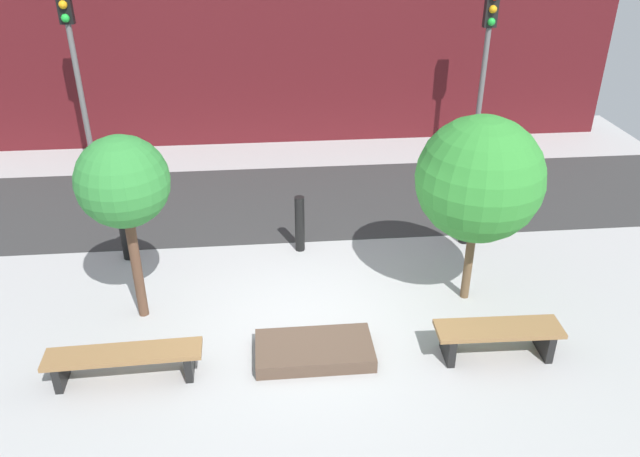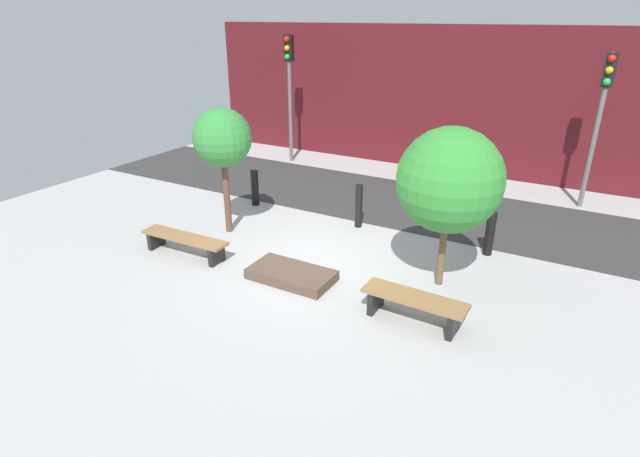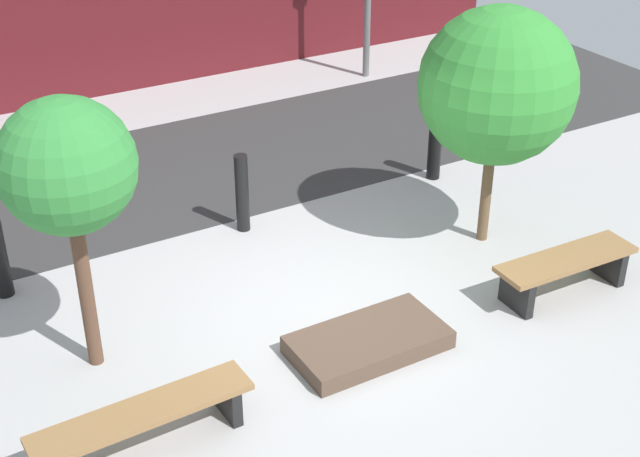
{
  "view_description": "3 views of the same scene",
  "coord_description": "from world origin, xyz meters",
  "views": [
    {
      "loc": [
        -0.55,
        -7.32,
        5.57
      ],
      "look_at": [
        0.14,
        0.02,
        1.6
      ],
      "focal_mm": 35.0,
      "sensor_mm": 36.0,
      "label": 1
    },
    {
      "loc": [
        4.53,
        -7.59,
        4.61
      ],
      "look_at": [
        0.52,
        -0.51,
        1.09
      ],
      "focal_mm": 28.0,
      "sensor_mm": 36.0,
      "label": 2
    },
    {
      "loc": [
        -4.11,
        -6.77,
        5.55
      ],
      "look_at": [
        -0.34,
        -0.29,
        1.33
      ],
      "focal_mm": 50.0,
      "sensor_mm": 36.0,
      "label": 3
    }
  ],
  "objects": [
    {
      "name": "tree_behind_right_bench",
      "position": [
        2.46,
        0.53,
        2.0
      ],
      "size": [
        1.83,
        1.83,
        2.92
      ],
      "color": "brown",
      "rests_on": "ground"
    },
    {
      "name": "bollard_center",
      "position": [
        2.97,
        2.23,
        0.47
      ],
      "size": [
        0.19,
        0.19,
        0.93
      ],
      "primitive_type": "cylinder",
      "color": "black",
      "rests_on": "ground"
    },
    {
      "name": "tree_behind_left_bench",
      "position": [
        -2.46,
        0.53,
        2.15
      ],
      "size": [
        1.27,
        1.27,
        2.81
      ],
      "color": "brown",
      "rests_on": "ground"
    },
    {
      "name": "bench_right",
      "position": [
        2.46,
        -0.88,
        0.33
      ],
      "size": [
        1.71,
        0.53,
        0.47
      ],
      "rotation": [
        0.0,
        0.0,
        -0.03
      ],
      "color": "black",
      "rests_on": "ground"
    },
    {
      "name": "planter_bed",
      "position": [
        0.0,
        -0.68,
        0.1
      ],
      "size": [
        1.59,
        0.84,
        0.2
      ],
      "primitive_type": "cube",
      "color": "brown",
      "rests_on": "ground"
    },
    {
      "name": "ground_plane",
      "position": [
        0.0,
        0.0,
        0.0
      ],
      "size": [
        18.0,
        18.0,
        0.0
      ],
      "primitive_type": "plane",
      "color": "#AAAAAA"
    },
    {
      "name": "road_strip",
      "position": [
        0.0,
        4.23,
        0.01
      ],
      "size": [
        18.0,
        3.49,
        0.01
      ],
      "primitive_type": "cube",
      "color": "#333333",
      "rests_on": "ground"
    },
    {
      "name": "bollard_left",
      "position": [
        0.0,
        2.23,
        0.51
      ],
      "size": [
        0.17,
        0.17,
        1.03
      ],
      "primitive_type": "cylinder",
      "color": "black",
      "rests_on": "ground"
    },
    {
      "name": "bench_left",
      "position": [
        -2.46,
        -0.88,
        0.31
      ],
      "size": [
        1.99,
        0.47,
        0.42
      ],
      "rotation": [
        0.0,
        0.0,
        0.03
      ],
      "color": "black",
      "rests_on": "ground"
    }
  ]
}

